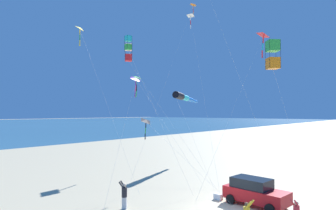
# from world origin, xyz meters

# --- Properties ---
(parked_car) EXTENTS (4.46, 2.41, 1.85)m
(parked_car) POSITION_xyz_m (-0.94, -2.42, 0.95)
(parked_car) COLOR red
(parked_car) RESTS_ON ground_plane
(cooler_box) EXTENTS (0.62, 0.42, 0.42)m
(cooler_box) POSITION_xyz_m (1.70, -2.00, 0.21)
(cooler_box) COLOR white
(cooler_box) RESTS_ON ground_plane
(person_adult_flyer) EXTENTS (0.66, 0.62, 1.84)m
(person_adult_flyer) POSITION_xyz_m (5.41, 3.92, 1.00)
(person_adult_flyer) COLOR silver
(person_adult_flyer) RESTS_ON ground_plane
(kite_delta_checkered_midright) EXTENTS (3.38, 6.20, 9.49)m
(kite_delta_checkered_midright) POSITION_xyz_m (8.09, 0.35, 9.15)
(kite_delta_checkered_midright) COLOR purple
(kite_delta_checkered_midright) RESTS_ON ground_plane
(kite_box_red_high_left) EXTENTS (5.77, 2.11, 12.96)m
(kite_box_red_high_left) POSITION_xyz_m (8.94, 0.45, 12.34)
(kite_box_red_high_left) COLOR #1EB7C6
(kite_box_red_high_left) RESTS_ON ground_plane
(kite_box_yellow_midlevel) EXTENTS (12.72, 1.97, 13.83)m
(kite_box_yellow_midlevel) POSITION_xyz_m (13.74, -3.89, 12.89)
(kite_box_yellow_midlevel) COLOR white
(kite_box_yellow_midlevel) RESTS_ON ground_plane
(kite_delta_striped_overhead) EXTENTS (8.29, 1.40, 14.69)m
(kite_delta_striped_overhead) POSITION_xyz_m (14.45, 1.55, 14.31)
(kite_delta_striped_overhead) COLOR yellow
(kite_delta_striped_overhead) RESTS_ON ground_plane
(kite_windsock_blue_topmost) EXTENTS (11.38, 13.68, 9.01)m
(kite_windsock_blue_topmost) POSITION_xyz_m (12.90, -12.61, 8.38)
(kite_windsock_blue_topmost) COLOR black
(kite_windsock_blue_topmost) RESTS_ON ground_plane
(kite_delta_rainbow_low_near) EXTENTS (8.49, 1.23, 6.01)m
(kite_delta_rainbow_low_near) POSITION_xyz_m (7.66, -0.48, 5.68)
(kite_delta_rainbow_low_near) COLOR black
(kite_delta_rainbow_low_near) RESTS_ON ground_plane
(kite_delta_long_streamer_right) EXTENTS (9.04, 8.61, 17.48)m
(kite_delta_long_streamer_right) POSITION_xyz_m (9.31, -9.15, 17.18)
(kite_delta_long_streamer_right) COLOR white
(kite_delta_long_streamer_right) RESTS_ON ground_plane
(kite_box_orange_high_right) EXTENTS (3.70, 1.97, 11.67)m
(kite_box_orange_high_right) POSITION_xyz_m (-1.73, -3.96, 10.63)
(kite_box_orange_high_right) COLOR green
(kite_box_orange_high_right) RESTS_ON ground_plane
(kite_delta_white_trailing) EXTENTS (12.76, 4.08, 10.92)m
(kite_delta_white_trailing) POSITION_xyz_m (15.98, -7.11, 10.62)
(kite_delta_white_trailing) COLOR green
(kite_delta_white_trailing) RESTS_ON ground_plane
(kite_delta_teal_far_right) EXTENTS (2.73, 8.72, 13.77)m
(kite_delta_teal_far_right) POSITION_xyz_m (0.75, -8.46, 13.39)
(kite_delta_teal_far_right) COLOR red
(kite_delta_teal_far_right) RESTS_ON ground_plane
(kite_delta_small_distant) EXTENTS (4.39, 15.37, 20.43)m
(kite_delta_small_distant) POSITION_xyz_m (11.72, -13.01, 20.05)
(kite_delta_small_distant) COLOR orange
(kite_delta_small_distant) RESTS_ON ground_plane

